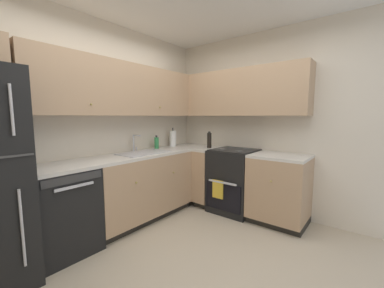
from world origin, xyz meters
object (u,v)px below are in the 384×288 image
oil_bottle (209,140)px  soap_bottle (157,143)px  oven_range (234,180)px  paper_towel_roll (173,139)px  dishwasher (62,211)px

oil_bottle → soap_bottle: bearing=133.1°
oven_range → oil_bottle: bearing=92.4°
oven_range → paper_towel_roll: bearing=102.8°
paper_towel_roll → oil_bottle: 0.62m
dishwasher → oven_range: 2.26m
dishwasher → oil_bottle: oil_bottle is taller
dishwasher → soap_bottle: 1.62m
dishwasher → oven_range: bearing=-22.5°
dishwasher → oven_range: size_ratio=0.83×
soap_bottle → oil_bottle: size_ratio=0.78×
paper_towel_roll → oil_bottle: size_ratio=1.23×
oven_range → oil_bottle: size_ratio=4.11×
oven_range → paper_towel_roll: (-0.23, 1.03, 0.58)m
soap_bottle → paper_towel_roll: 0.35m
dishwasher → oil_bottle: 2.20m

